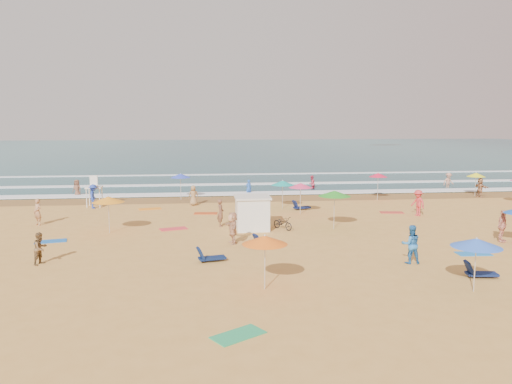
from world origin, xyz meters
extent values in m
plane|color=gold|center=(0.00, 0.00, 0.00)|extent=(220.00, 220.00, 0.00)
cube|color=#0C4756|center=(0.00, 84.00, 0.00)|extent=(220.00, 140.00, 0.18)
plane|color=olive|center=(0.00, 12.50, 0.01)|extent=(220.00, 220.00, 0.00)
cube|color=white|center=(0.00, 15.00, 0.10)|extent=(200.00, 2.20, 0.05)
cube|color=white|center=(0.00, 22.00, 0.10)|extent=(200.00, 1.60, 0.05)
cube|color=white|center=(0.00, 32.00, 0.10)|extent=(200.00, 1.20, 0.05)
cube|color=silver|center=(-1.94, -0.12, 1.00)|extent=(2.00, 2.00, 2.00)
cube|color=silver|center=(-1.94, -0.12, 2.06)|extent=(2.20, 2.20, 0.12)
imported|color=black|center=(-0.04, -0.42, 0.41)|extent=(1.36, 1.61, 0.83)
cone|color=blue|center=(-6.88, 12.50, 2.11)|extent=(1.71, 1.71, 0.35)
cone|color=blue|center=(5.67, -12.68, 2.00)|extent=(1.96, 1.96, 0.35)
cone|color=orange|center=(-2.61, -11.47, 2.05)|extent=(1.84, 1.84, 0.35)
cone|color=#FAF61A|center=(19.60, 11.51, 1.98)|extent=(1.63, 1.63, 0.35)
cone|color=#13A098|center=(1.20, 7.23, 2.01)|extent=(1.78, 1.78, 0.35)
cone|color=orange|center=(-10.72, -0.22, 2.08)|extent=(1.91, 1.91, 0.35)
cone|color=green|center=(3.19, -0.64, 2.28)|extent=(2.03, 2.03, 0.35)
cone|color=#EA183F|center=(10.05, 10.44, 2.19)|extent=(1.57, 1.57, 0.35)
cone|color=#F6366C|center=(2.08, 4.56, 2.14)|extent=(1.71, 1.71, 0.35)
cube|color=#0E1D47|center=(-4.63, -7.18, 0.17)|extent=(1.39, 0.83, 0.34)
cube|color=#0D1945|center=(-1.62, -4.57, 0.17)|extent=(1.41, 0.92, 0.34)
cube|color=#0E1C49|center=(6.99, -11.03, 0.17)|extent=(1.37, 0.74, 0.34)
cube|color=#0E1948|center=(2.60, 6.50, 0.17)|extent=(1.39, 0.84, 0.34)
cube|color=blue|center=(-13.65, -2.11, 0.01)|extent=(1.85, 1.21, 0.03)
cube|color=#279C5F|center=(-4.01, -15.77, 0.01)|extent=(1.90, 1.64, 0.03)
cube|color=orange|center=(-9.10, 8.04, 0.01)|extent=(1.85, 1.23, 0.03)
cube|color=#E1353B|center=(-6.90, 0.48, 0.01)|extent=(1.88, 1.34, 0.03)
cube|color=#C14318|center=(-4.81, 5.66, 0.01)|extent=(1.78, 1.02, 0.03)
cube|color=blue|center=(8.75, -7.29, 0.01)|extent=(1.74, 0.94, 0.03)
cube|color=#C0392D|center=(9.01, 4.48, 0.01)|extent=(1.80, 1.09, 0.03)
imported|color=#9C7448|center=(-5.75, 9.40, 0.82)|extent=(0.82, 0.55, 1.64)
imported|color=#DB364F|center=(5.90, 17.86, 0.57)|extent=(1.00, 1.01, 1.65)
imported|color=tan|center=(-3.41, -3.69, 0.89)|extent=(0.77, 1.71, 1.78)
imported|color=brown|center=(-12.76, -6.75, 0.77)|extent=(0.87, 0.94, 1.55)
imported|color=#243EAB|center=(-13.51, 8.87, 0.95)|extent=(0.84, 1.30, 1.90)
imported|color=tan|center=(19.80, 16.86, 0.68)|extent=(1.33, 0.94, 1.86)
imported|color=red|center=(10.41, 3.13, 0.94)|extent=(1.07, 1.38, 1.88)
imported|color=tan|center=(11.71, -5.01, 0.91)|extent=(1.12, 1.01, 1.83)
imported|color=#B07951|center=(19.81, 11.07, 0.87)|extent=(0.82, 1.68, 1.74)
imported|color=#2771BA|center=(4.82, -8.54, 0.94)|extent=(0.97, 0.79, 1.87)
imported|color=#2555B1|center=(-0.67, 15.51, 0.54)|extent=(0.65, 0.51, 1.58)
imported|color=brown|center=(-16.38, 15.75, 0.63)|extent=(1.01, 0.86, 1.76)
imported|color=brown|center=(-3.89, 0.99, 0.90)|extent=(0.45, 0.67, 1.79)
imported|color=#AC774F|center=(-15.79, 2.68, 0.88)|extent=(0.76, 0.74, 1.76)
camera|label=1|loc=(-5.11, -30.81, 6.75)|focal=35.00mm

